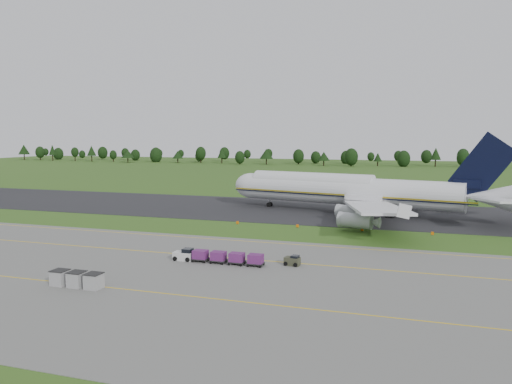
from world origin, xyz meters
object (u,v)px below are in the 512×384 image
(baggage_train, at_px, (216,257))
(uld_row, at_px, (77,279))
(aircraft, at_px, (352,191))
(edge_markers, at_px, (329,228))
(utility_cart, at_px, (292,261))

(baggage_train, xyz_separation_m, uld_row, (-11.59, -15.63, 0.05))
(aircraft, xyz_separation_m, baggage_train, (-12.64, -52.33, -4.47))
(edge_markers, bearing_deg, utility_cart, -90.68)
(utility_cart, height_order, edge_markers, utility_cart)
(uld_row, height_order, edge_markers, uld_row)
(aircraft, height_order, edge_markers, aircraft)
(utility_cart, distance_m, uld_row, 28.33)
(utility_cart, relative_size, edge_markers, 0.06)
(uld_row, bearing_deg, edge_markers, 64.23)
(uld_row, bearing_deg, baggage_train, 53.45)
(baggage_train, xyz_separation_m, edge_markers, (10.96, 31.08, -0.67))
(aircraft, height_order, utility_cart, aircraft)
(aircraft, distance_m, uld_row, 72.28)
(baggage_train, relative_size, utility_cart, 6.01)
(aircraft, height_order, baggage_train, aircraft)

